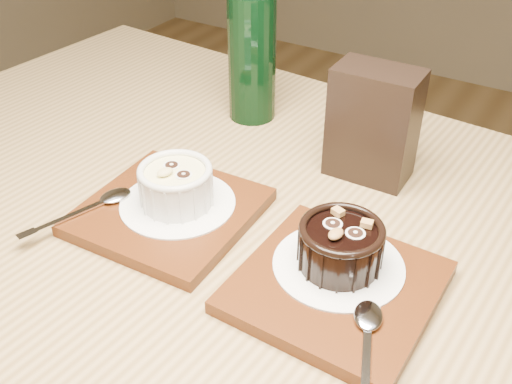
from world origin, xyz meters
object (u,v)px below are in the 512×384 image
at_px(tray_left, 169,212).
at_px(condiment_stand, 373,124).
at_px(tray_right, 336,287).
at_px(green_bottle, 252,52).
at_px(table, 245,301).
at_px(ramekin_white, 176,184).
at_px(ramekin_dark, 341,244).

distance_m(tray_left, condiment_stand, 0.26).
distance_m(tray_right, green_bottle, 0.39).
xyz_separation_m(table, condiment_stand, (0.06, 0.19, 0.16)).
relative_size(ramekin_white, tray_right, 0.46).
distance_m(tray_left, green_bottle, 0.28).
bearing_deg(ramekin_white, tray_right, 14.46).
relative_size(table, tray_left, 6.96).
bearing_deg(tray_right, ramekin_dark, 110.77).
relative_size(tray_left, condiment_stand, 1.29).
bearing_deg(condiment_stand, green_bottle, 164.79).
distance_m(table, condiment_stand, 0.26).
relative_size(table, condiment_stand, 8.95).
height_order(tray_right, ramekin_dark, ramekin_dark).
height_order(table, tray_left, tray_left).
xyz_separation_m(table, green_bottle, (-0.15, 0.25, 0.19)).
height_order(tray_left, green_bottle, green_bottle).
xyz_separation_m(tray_left, condiment_stand, (0.15, 0.20, 0.06)).
height_order(table, ramekin_dark, ramekin_dark).
relative_size(table, ramekin_dark, 15.14).
xyz_separation_m(tray_right, green_bottle, (-0.26, 0.27, 0.09)).
bearing_deg(green_bottle, tray_left, -78.86).
height_order(table, condiment_stand, condiment_stand).
relative_size(tray_left, ramekin_white, 2.19).
bearing_deg(green_bottle, tray_right, -45.59).
distance_m(ramekin_white, condiment_stand, 0.25).
relative_size(tray_left, ramekin_dark, 2.17).
distance_m(table, ramekin_dark, 0.17).
bearing_deg(green_bottle, ramekin_dark, -44.13).
bearing_deg(condiment_stand, tray_right, -74.81).
relative_size(ramekin_dark, green_bottle, 0.33).
xyz_separation_m(ramekin_white, tray_right, (0.21, -0.02, -0.03)).
xyz_separation_m(table, tray_right, (0.12, -0.02, 0.10)).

